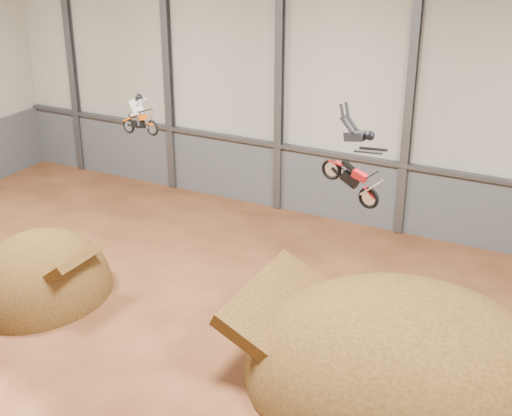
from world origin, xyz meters
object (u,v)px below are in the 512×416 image
at_px(landing_ramp, 405,383).
at_px(fmx_rider_a, 140,113).
at_px(takeoff_ramp, 42,295).
at_px(fmx_rider_b, 347,154).

distance_m(landing_ramp, fmx_rider_a, 15.35).
height_order(takeoff_ramp, landing_ramp, landing_ramp).
bearing_deg(landing_ramp, fmx_rider_b, -158.85).
distance_m(landing_ramp, fmx_rider_b, 8.53).
xyz_separation_m(takeoff_ramp, landing_ramp, (15.23, 1.14, 0.00)).
xyz_separation_m(takeoff_ramp, fmx_rider_b, (13.00, 0.28, 8.19)).
xyz_separation_m(takeoff_ramp, fmx_rider_a, (2.03, 4.86, 6.90)).
bearing_deg(fmx_rider_b, landing_ramp, 30.42).
height_order(landing_ramp, fmx_rider_a, fmx_rider_a).
bearing_deg(fmx_rider_a, landing_ramp, -5.80).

